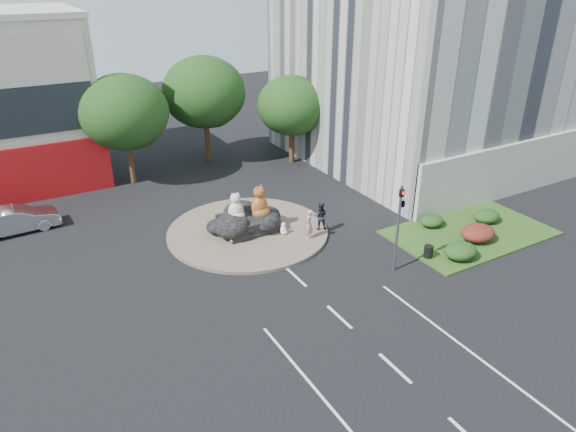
# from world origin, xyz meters

# --- Properties ---
(ground) EXTENTS (120.00, 120.00, 0.00)m
(ground) POSITION_xyz_m (0.00, 0.00, 0.00)
(ground) COLOR black
(ground) RESTS_ON ground
(roundabout_island) EXTENTS (10.00, 10.00, 0.20)m
(roundabout_island) POSITION_xyz_m (0.00, 10.00, 0.10)
(roundabout_island) COLOR brown
(roundabout_island) RESTS_ON ground
(rock_plinth) EXTENTS (3.20, 2.60, 0.90)m
(rock_plinth) POSITION_xyz_m (0.00, 10.00, 0.65)
(rock_plinth) COLOR black
(rock_plinth) RESTS_ON roundabout_island
(grass_verge) EXTENTS (10.00, 6.00, 0.12)m
(grass_verge) POSITION_xyz_m (12.00, 3.00, 0.06)
(grass_verge) COLOR #214617
(grass_verge) RESTS_ON ground
(tree_left) EXTENTS (6.46, 6.46, 8.27)m
(tree_left) POSITION_xyz_m (-3.93, 22.06, 5.25)
(tree_left) COLOR #382314
(tree_left) RESTS_ON ground
(tree_mid) EXTENTS (6.84, 6.84, 8.76)m
(tree_mid) POSITION_xyz_m (3.07, 24.06, 5.56)
(tree_mid) COLOR #382314
(tree_mid) RESTS_ON ground
(tree_right) EXTENTS (5.70, 5.70, 7.30)m
(tree_right) POSITION_xyz_m (9.07, 20.06, 4.63)
(tree_right) COLOR #382314
(tree_right) RESTS_ON ground
(hedge_near_green) EXTENTS (2.00, 1.60, 0.90)m
(hedge_near_green) POSITION_xyz_m (9.00, 1.00, 0.57)
(hedge_near_green) COLOR #113714
(hedge_near_green) RESTS_ON grass_verge
(hedge_red) EXTENTS (2.20, 1.76, 0.99)m
(hedge_red) POSITION_xyz_m (11.50, 2.00, 0.61)
(hedge_red) COLOR #461612
(hedge_red) RESTS_ON grass_verge
(hedge_mid_green) EXTENTS (1.80, 1.44, 0.81)m
(hedge_mid_green) POSITION_xyz_m (14.00, 3.50, 0.53)
(hedge_mid_green) COLOR #113714
(hedge_mid_green) RESTS_ON grass_verge
(hedge_back_green) EXTENTS (1.60, 1.28, 0.72)m
(hedge_back_green) POSITION_xyz_m (10.50, 4.80, 0.48)
(hedge_back_green) COLOR #113714
(hedge_back_green) RESTS_ON grass_verge
(traffic_light) EXTENTS (0.44, 1.24, 5.00)m
(traffic_light) POSITION_xyz_m (5.10, 2.00, 3.62)
(traffic_light) COLOR #595B60
(traffic_light) RESTS_ON ground
(street_lamp) EXTENTS (2.34, 0.22, 8.06)m
(street_lamp) POSITION_xyz_m (12.82, 8.00, 4.55)
(street_lamp) COLOR #595B60
(street_lamp) RESTS_ON ground
(cat_white) EXTENTS (1.20, 1.07, 1.83)m
(cat_white) POSITION_xyz_m (-0.75, 9.96, 2.02)
(cat_white) COLOR beige
(cat_white) RESTS_ON rock_plinth
(cat_tabby) EXTENTS (1.60, 1.50, 2.13)m
(cat_tabby) POSITION_xyz_m (0.68, 9.61, 2.17)
(cat_tabby) COLOR #B95C26
(cat_tabby) RESTS_ON rock_plinth
(kitten_calico) EXTENTS (0.59, 0.53, 0.89)m
(kitten_calico) POSITION_xyz_m (-1.45, 9.00, 0.64)
(kitten_calico) COLOR silver
(kitten_calico) RESTS_ON roundabout_island
(kitten_white) EXTENTS (0.58, 0.54, 0.80)m
(kitten_white) POSITION_xyz_m (1.68, 8.41, 0.60)
(kitten_white) COLOR white
(kitten_white) RESTS_ON roundabout_island
(pedestrian_pink) EXTENTS (0.81, 0.75, 1.86)m
(pedestrian_pink) POSITION_xyz_m (2.76, 7.21, 1.13)
(pedestrian_pink) COLOR #CC8492
(pedestrian_pink) RESTS_ON roundabout_island
(pedestrian_dark) EXTENTS (1.08, 1.02, 1.77)m
(pedestrian_dark) POSITION_xyz_m (4.00, 7.86, 1.08)
(pedestrian_dark) COLOR black
(pedestrian_dark) RESTS_ON roundabout_island
(parked_car) EXTENTS (5.06, 1.99, 1.64)m
(parked_car) POSITION_xyz_m (-12.45, 17.30, 0.82)
(parked_car) COLOR #B3B7BC
(parked_car) RESTS_ON ground
(litter_bin) EXTENTS (0.68, 0.68, 0.70)m
(litter_bin) POSITION_xyz_m (7.50, 1.99, 0.47)
(litter_bin) COLOR black
(litter_bin) RESTS_ON grass_verge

